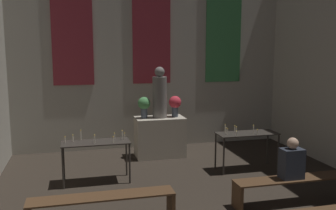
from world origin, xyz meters
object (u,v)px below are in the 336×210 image
object	(u,v)px
flower_vase_left	(144,105)
person_seated	(292,161)
statue	(160,95)
candle_rack_right	(247,137)
pew_back_left	(103,203)
flower_vase_right	(175,104)
pew_back_right	(295,184)
candle_rack_left	(96,147)
altar	(160,137)

from	to	relation	value
flower_vase_left	person_seated	world-z (taller)	flower_vase_left
statue	candle_rack_right	bearing A→B (deg)	-42.03
person_seated	pew_back_left	bearing A→B (deg)	180.00
statue	person_seated	xyz separation A→B (m)	(1.48, -3.18, -0.74)
flower_vase_left	statue	bearing A→B (deg)	0.00
flower_vase_right	pew_back_right	distance (m)	3.52
flower_vase_right	candle_rack_left	xyz separation A→B (m)	(-1.92, -1.39, -0.55)
candle_rack_left	altar	bearing A→B (deg)	41.91
flower_vase_right	candle_rack_left	distance (m)	2.43
candle_rack_left	candle_rack_right	bearing A→B (deg)	-0.03
statue	pew_back_right	distance (m)	3.72
statue	candle_rack_left	size ratio (longest dim) A/B	0.93
altar	pew_back_left	size ratio (longest dim) A/B	0.54
statue	flower_vase_left	distance (m)	0.43
candle_rack_left	pew_back_right	world-z (taller)	candle_rack_left
altar	pew_back_right	size ratio (longest dim) A/B	0.54
flower_vase_left	candle_rack_right	xyz separation A→B (m)	(1.91, -1.39, -0.55)
flower_vase_left	pew_back_right	xyz separation A→B (m)	(1.93, -3.18, -0.91)
altar	flower_vase_left	xyz separation A→B (m)	(-0.37, 0.00, 0.77)
altar	person_seated	bearing A→B (deg)	-65.04
flower_vase_right	pew_back_left	bearing A→B (deg)	-121.32
statue	flower_vase_right	xyz separation A→B (m)	(0.37, 0.00, -0.23)
candle_rack_right	statue	bearing A→B (deg)	137.97
flower_vase_left	flower_vase_right	bearing A→B (deg)	0.00
pew_back_left	person_seated	xyz separation A→B (m)	(3.04, -0.00, 0.40)
candle_rack_right	flower_vase_right	bearing A→B (deg)	130.19
statue	pew_back_right	xyz separation A→B (m)	(1.56, -3.18, -1.14)
flower_vase_right	person_seated	size ratio (longest dim) A/B	0.73
statue	person_seated	bearing A→B (deg)	-65.04
altar	person_seated	size ratio (longest dim) A/B	1.67
flower_vase_right	pew_back_right	world-z (taller)	flower_vase_right
statue	altar	bearing A→B (deg)	0.00
altar	pew_back_left	bearing A→B (deg)	-116.21
altar	candle_rack_left	bearing A→B (deg)	-138.09
flower_vase_right	candle_rack_left	world-z (taller)	flower_vase_right
altar	candle_rack_right	distance (m)	2.09
pew_back_right	person_seated	bearing A→B (deg)	-180.00
flower_vase_left	pew_back_right	world-z (taller)	flower_vase_left
altar	flower_vase_right	bearing A→B (deg)	0.00
pew_back_left	person_seated	distance (m)	3.07
altar	candle_rack_left	distance (m)	2.10
altar	candle_rack_left	world-z (taller)	candle_rack_left
pew_back_right	candle_rack_left	bearing A→B (deg)	150.17
pew_back_left	pew_back_right	distance (m)	3.13
flower_vase_left	flower_vase_right	world-z (taller)	same
flower_vase_left	pew_back_right	distance (m)	3.83
pew_back_left	candle_rack_right	bearing A→B (deg)	29.85
statue	flower_vase_right	bearing A→B (deg)	0.00
flower_vase_left	flower_vase_right	size ratio (longest dim) A/B	1.00
altar	candle_rack_right	bearing A→B (deg)	-42.03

